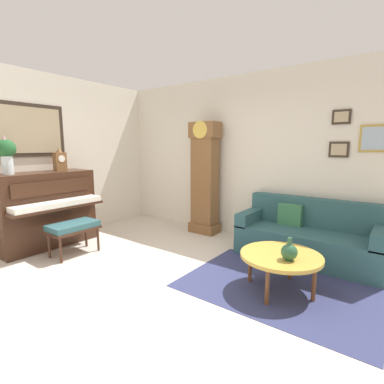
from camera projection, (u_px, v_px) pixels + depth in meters
ground_plane at (145, 287)px, 3.38m from camera, size 6.40×6.00×0.10m
wall_left at (31, 158)px, 4.68m from camera, size 0.13×4.90×2.80m
wall_back at (243, 157)px, 5.04m from camera, size 5.30×0.13×2.80m
area_rug at (278, 287)px, 3.28m from camera, size 2.10×1.50×0.01m
piano at (46, 209)px, 4.58m from camera, size 0.87×1.44×1.20m
piano_bench at (73, 228)px, 4.22m from camera, size 0.42×0.70×0.48m
grandfather_clock at (205, 181)px, 5.23m from camera, size 0.52×0.34×2.03m
couch at (308, 237)px, 4.10m from camera, size 1.90×0.80×0.84m
coffee_table at (281, 257)px, 3.14m from camera, size 0.88×0.88×0.43m
mantel_clock at (60, 160)px, 4.69m from camera, size 0.13×0.18×0.38m
flower_vase at (6, 152)px, 4.06m from camera, size 0.26×0.26×0.58m
green_jug at (289, 252)px, 2.96m from camera, size 0.17×0.17×0.24m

